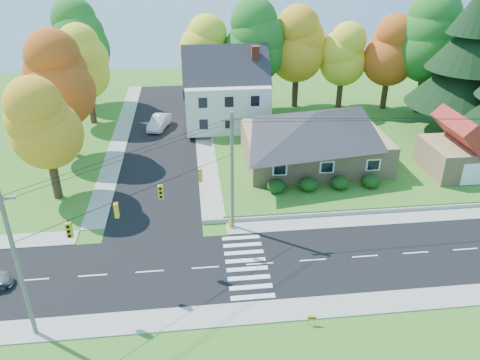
{
  "coord_description": "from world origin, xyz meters",
  "views": [
    {
      "loc": [
        -4.58,
        -27.36,
        21.25
      ],
      "look_at": [
        -0.56,
        8.0,
        2.88
      ],
      "focal_mm": 35.0,
      "sensor_mm": 36.0,
      "label": 1
    }
  ],
  "objects": [
    {
      "name": "ground",
      "position": [
        0.0,
        0.0,
        0.0
      ],
      "size": [
        120.0,
        120.0,
        0.0
      ],
      "primitive_type": "plane",
      "color": "#3D7923"
    },
    {
      "name": "road_main",
      "position": [
        0.0,
        0.0,
        0.01
      ],
      "size": [
        90.0,
        8.0,
        0.02
      ],
      "primitive_type": "cube",
      "color": "black",
      "rests_on": "ground"
    },
    {
      "name": "road_cross",
      "position": [
        -8.0,
        26.0,
        0.01
      ],
      "size": [
        8.0,
        44.0,
        0.02
      ],
      "primitive_type": "cube",
      "color": "black",
      "rests_on": "ground"
    },
    {
      "name": "sidewalk_north",
      "position": [
        0.0,
        5.0,
        0.04
      ],
      "size": [
        90.0,
        2.0,
        0.08
      ],
      "primitive_type": "cube",
      "color": "#9C9A90",
      "rests_on": "ground"
    },
    {
      "name": "sidewalk_south",
      "position": [
        0.0,
        -5.0,
        0.04
      ],
      "size": [
        90.0,
        2.0,
        0.08
      ],
      "primitive_type": "cube",
      "color": "#9C9A90",
      "rests_on": "ground"
    },
    {
      "name": "lawn",
      "position": [
        13.0,
        21.0,
        0.25
      ],
      "size": [
        30.0,
        30.0,
        0.5
      ],
      "primitive_type": "cube",
      "color": "#3D7923",
      "rests_on": "ground"
    },
    {
      "name": "ranch_house",
      "position": [
        8.0,
        16.0,
        3.27
      ],
      "size": [
        14.6,
        10.6,
        5.4
      ],
      "color": "tan",
      "rests_on": "lawn"
    },
    {
      "name": "colonial_house",
      "position": [
        0.04,
        28.0,
        4.58
      ],
      "size": [
        10.4,
        8.4,
        9.6
      ],
      "color": "silver",
      "rests_on": "lawn"
    },
    {
      "name": "garage",
      "position": [
        22.0,
        11.99,
        2.84
      ],
      "size": [
        7.3,
        6.3,
        4.6
      ],
      "color": "tan",
      "rests_on": "lawn"
    },
    {
      "name": "hedge_row",
      "position": [
        7.5,
        9.8,
        1.14
      ],
      "size": [
        10.7,
        1.7,
        1.27
      ],
      "color": "#163A10",
      "rests_on": "lawn"
    },
    {
      "name": "traffic_infrastructure",
      "position": [
        -0.15,
        1.35,
        5.15
      ],
      "size": [
        38.1,
        10.66,
        10.0
      ],
      "color": "#666059",
      "rests_on": "ground"
    },
    {
      "name": "tree_lot_0",
      "position": [
        -2.0,
        34.0,
        8.31
      ],
      "size": [
        6.72,
        6.72,
        12.51
      ],
      "color": "#3F2A19",
      "rests_on": "lawn"
    },
    {
      "name": "tree_lot_1",
      "position": [
        4.0,
        33.0,
        9.61
      ],
      "size": [
        7.84,
        7.84,
        14.6
      ],
      "color": "#3F2A19",
      "rests_on": "lawn"
    },
    {
      "name": "tree_lot_2",
      "position": [
        10.0,
        34.0,
        8.96
      ],
      "size": [
        7.28,
        7.28,
        13.56
      ],
      "color": "#3F2A19",
      "rests_on": "lawn"
    },
    {
      "name": "tree_lot_3",
      "position": [
        16.0,
        33.0,
        7.65
      ],
      "size": [
        6.16,
        6.16,
        11.47
      ],
      "color": "#3F2A19",
      "rests_on": "lawn"
    },
    {
      "name": "tree_lot_4",
      "position": [
        22.0,
        32.0,
        8.31
      ],
      "size": [
        6.72,
        6.72,
        12.51
      ],
      "color": "#3F2A19",
      "rests_on": "lawn"
    },
    {
      "name": "tree_lot_5",
      "position": [
        26.0,
        30.0,
        10.27
      ],
      "size": [
        8.4,
        8.4,
        15.64
      ],
      "color": "#3F2A19",
      "rests_on": "lawn"
    },
    {
      "name": "conifer_east_a",
      "position": [
        27.0,
        22.0,
        9.39
      ],
      "size": [
        12.8,
        12.8,
        16.96
      ],
      "color": "#3F2A19",
      "rests_on": "lawn"
    },
    {
      "name": "tree_west_0",
      "position": [
        -17.0,
        12.0,
        7.15
      ],
      "size": [
        6.16,
        6.16,
        11.47
      ],
      "color": "#3F2A19",
      "rests_on": "ground"
    },
    {
      "name": "tree_west_1",
      "position": [
        -18.0,
        22.0,
        8.46
      ],
      "size": [
        7.28,
        7.28,
        13.56
      ],
      "color": "#3F2A19",
      "rests_on": "ground"
    },
    {
      "name": "tree_west_2",
      "position": [
        -17.0,
        32.0,
        7.81
      ],
      "size": [
        6.72,
        6.72,
        12.51
      ],
      "color": "#3F2A19",
      "rests_on": "ground"
    },
    {
      "name": "tree_west_3",
      "position": [
        -19.0,
        40.0,
        9.11
      ],
      "size": [
        7.84,
        7.84,
        14.6
      ],
      "color": "#3F2A19",
      "rests_on": "ground"
    },
    {
      "name": "white_car",
      "position": [
        -8.4,
        28.79,
        0.84
      ],
      "size": [
        3.06,
        5.28,
        1.65
      ],
      "primitive_type": "imported",
      "rotation": [
        0.0,
        0.0,
        -0.28
      ],
      "color": "#B7B7C6",
      "rests_on": "road_cross"
    },
    {
      "name": "fire_hydrant",
      "position": [
        -1.7,
        5.0,
        0.36
      ],
      "size": [
        0.43,
        0.33,
        0.75
      ],
      "color": "yellow",
      "rests_on": "ground"
    },
    {
      "name": "yard_sign",
      "position": [
        2.27,
        -6.39,
        0.5
      ],
      "size": [
        0.56,
        0.08,
        0.7
      ],
      "color": "black",
      "rests_on": "ground"
    }
  ]
}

